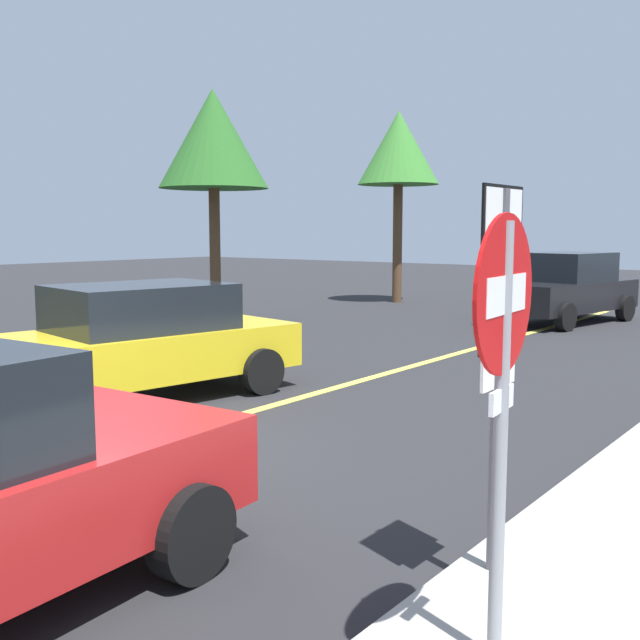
{
  "coord_description": "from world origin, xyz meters",
  "views": [
    {
      "loc": [
        -4.04,
        -6.19,
        2.26
      ],
      "look_at": [
        3.05,
        -0.7,
        1.16
      ],
      "focal_mm": 41.5,
      "sensor_mm": 36.0,
      "label": 1
    }
  ],
  "objects_px": {
    "car_yellow_approaching": "(130,342)",
    "speed_limit_sign": "(500,313)",
    "tree_left_verge": "(213,140)",
    "stop_sign": "(502,371)",
    "car_black_near_curb": "(566,288)",
    "tree_centre_verge": "(399,150)"
  },
  "relations": [
    {
      "from": "car_yellow_approaching",
      "to": "speed_limit_sign",
      "type": "bearing_deg",
      "value": -108.12
    },
    {
      "from": "tree_left_verge",
      "to": "stop_sign",
      "type": "bearing_deg",
      "value": -129.19
    },
    {
      "from": "stop_sign",
      "to": "car_black_near_curb",
      "type": "bearing_deg",
      "value": 18.25
    },
    {
      "from": "stop_sign",
      "to": "speed_limit_sign",
      "type": "bearing_deg",
      "value": 25.07
    },
    {
      "from": "speed_limit_sign",
      "to": "tree_left_verge",
      "type": "relative_size",
      "value": 0.45
    },
    {
      "from": "tree_left_verge",
      "to": "tree_centre_verge",
      "type": "bearing_deg",
      "value": -8.41
    },
    {
      "from": "speed_limit_sign",
      "to": "car_yellow_approaching",
      "type": "bearing_deg",
      "value": 71.88
    },
    {
      "from": "stop_sign",
      "to": "car_yellow_approaching",
      "type": "height_order",
      "value": "stop_sign"
    },
    {
      "from": "speed_limit_sign",
      "to": "tree_centre_verge",
      "type": "height_order",
      "value": "tree_centre_verge"
    },
    {
      "from": "tree_centre_verge",
      "to": "car_yellow_approaching",
      "type": "bearing_deg",
      "value": -162.45
    },
    {
      "from": "speed_limit_sign",
      "to": "tree_left_verge",
      "type": "height_order",
      "value": "tree_left_verge"
    },
    {
      "from": "car_black_near_curb",
      "to": "car_yellow_approaching",
      "type": "relative_size",
      "value": 0.92
    },
    {
      "from": "car_black_near_curb",
      "to": "tree_centre_verge",
      "type": "xyz_separation_m",
      "value": [
        1.83,
        5.98,
        3.85
      ]
    },
    {
      "from": "speed_limit_sign",
      "to": "car_black_near_curb",
      "type": "relative_size",
      "value": 0.57
    },
    {
      "from": "speed_limit_sign",
      "to": "car_black_near_curb",
      "type": "distance_m",
      "value": 14.52
    },
    {
      "from": "tree_centre_verge",
      "to": "tree_left_verge",
      "type": "bearing_deg",
      "value": 171.59
    },
    {
      "from": "car_black_near_curb",
      "to": "car_yellow_approaching",
      "type": "xyz_separation_m",
      "value": [
        -11.8,
        1.67,
        -0.06
      ]
    },
    {
      "from": "speed_limit_sign",
      "to": "car_yellow_approaching",
      "type": "relative_size",
      "value": 0.52
    },
    {
      "from": "car_yellow_approaching",
      "to": "tree_left_verge",
      "type": "bearing_deg",
      "value": 38.23
    },
    {
      "from": "car_black_near_curb",
      "to": "tree_left_verge",
      "type": "bearing_deg",
      "value": 125.78
    },
    {
      "from": "speed_limit_sign",
      "to": "car_black_near_curb",
      "type": "bearing_deg",
      "value": 17.79
    },
    {
      "from": "car_black_near_curb",
      "to": "tree_left_verge",
      "type": "distance_m",
      "value": 9.33
    }
  ]
}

